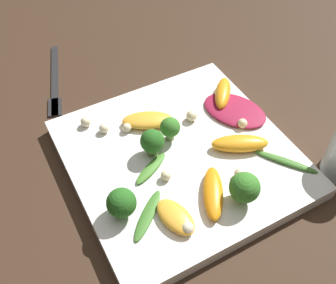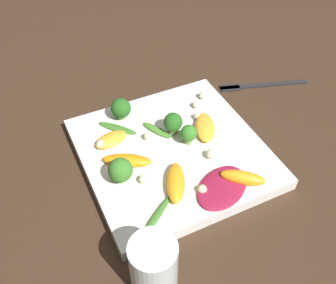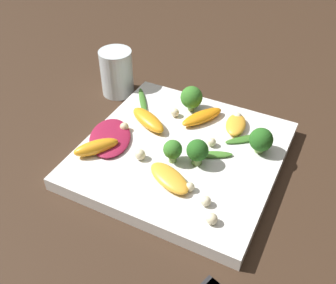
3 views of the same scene
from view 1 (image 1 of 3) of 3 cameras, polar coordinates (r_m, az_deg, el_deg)
ground_plane at (r=0.56m, az=1.79°, el=-3.00°), size 2.40×2.40×0.00m
plate at (r=0.55m, az=1.81°, el=-2.30°), size 0.29×0.29×0.02m
fork at (r=0.69m, az=-16.13°, el=7.81°), size 0.18×0.07×0.01m
radicchio_leaf_0 at (r=0.60m, az=9.66°, el=4.58°), size 0.12×0.10×0.01m
orange_segment_0 at (r=0.49m, az=6.46°, el=-7.38°), size 0.08×0.06×0.02m
orange_segment_1 at (r=0.55m, az=10.39°, el=-0.21°), size 0.06×0.08×0.02m
orange_segment_2 at (r=0.47m, az=1.11°, el=-10.82°), size 0.06×0.04×0.01m
orange_segment_3 at (r=0.57m, az=-2.96°, el=3.18°), size 0.06×0.08×0.02m
orange_segment_4 at (r=0.61m, az=7.96°, el=7.05°), size 0.07×0.06×0.02m
broccoli_floret_0 at (r=0.54m, az=-0.13°, el=1.89°), size 0.03×0.03×0.04m
broccoli_floret_1 at (r=0.48m, az=11.05°, el=-6.54°), size 0.04×0.04×0.04m
broccoli_floret_2 at (r=0.52m, az=-2.30°, el=0.01°), size 0.03×0.03×0.04m
broccoli_floret_3 at (r=0.47m, az=-6.77°, el=-8.81°), size 0.04×0.04×0.04m
arugula_sprig_0 at (r=0.48m, az=-2.96°, el=-10.54°), size 0.06×0.07×0.00m
arugula_sprig_1 at (r=0.52m, az=-2.49°, el=-3.83°), size 0.04×0.06×0.01m
arugula_sprig_2 at (r=0.55m, az=16.71°, el=-2.73°), size 0.08×0.06×0.01m
macadamia_nut_0 at (r=0.51m, az=-0.31°, el=-4.86°), size 0.01×0.01×0.01m
macadamia_nut_1 at (r=0.52m, az=10.37°, el=-4.55°), size 0.01×0.01×0.01m
macadamia_nut_2 at (r=0.57m, az=-9.26°, el=1.99°), size 0.01×0.01×0.01m
macadamia_nut_3 at (r=0.56m, az=-5.98°, el=2.08°), size 0.01×0.01×0.01m
macadamia_nut_4 at (r=0.58m, az=-11.84°, el=2.90°), size 0.02×0.02×0.02m
macadamia_nut_5 at (r=0.47m, az=2.84°, el=-12.38°), size 0.02×0.02×0.02m
macadamia_nut_6 at (r=0.57m, az=10.84°, el=2.56°), size 0.01×0.01×0.01m
macadamia_nut_7 at (r=0.58m, az=3.45°, el=3.82°), size 0.02×0.02×0.02m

